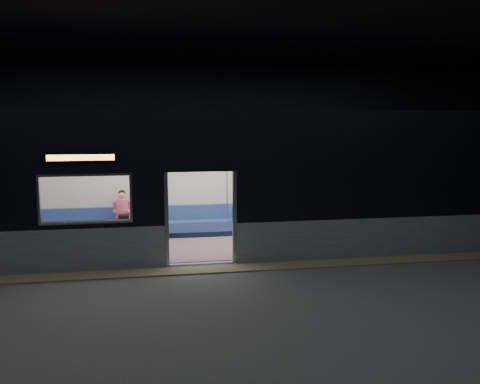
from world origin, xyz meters
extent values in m
cube|color=#47494C|center=(0.00, 0.00, -0.01)|extent=(24.00, 14.00, 0.01)
cube|color=black|center=(0.00, 0.00, 4.98)|extent=(24.00, 14.00, 0.04)
cube|color=black|center=(0.00, 6.98, 2.50)|extent=(24.00, 0.04, 5.00)
cube|color=black|center=(0.00, -6.98, 2.50)|extent=(24.00, 0.04, 5.00)
cube|color=#8C7F59|center=(0.00, 0.55, 0.01)|extent=(22.80, 0.50, 0.03)
cube|color=#93A7AF|center=(4.85, 1.06, 0.45)|extent=(8.30, 0.12, 0.90)
cube|color=black|center=(4.85, 1.06, 2.05)|extent=(8.30, 0.12, 2.30)
cube|color=black|center=(0.00, 1.06, 2.62)|extent=(1.40, 0.12, 1.15)
cube|color=#B7BABC|center=(-0.74, 1.06, 1.02)|extent=(0.08, 0.14, 2.05)
cube|color=#B7BABC|center=(0.74, 1.06, 1.02)|extent=(0.08, 0.14, 2.05)
cube|color=black|center=(-2.45, 0.98, 2.39)|extent=(1.50, 0.04, 0.18)
cube|color=orange|center=(-2.45, 0.97, 2.39)|extent=(1.34, 0.03, 0.12)
cube|color=silver|center=(0.00, 3.94, 1.60)|extent=(18.00, 0.12, 3.20)
cube|color=black|center=(0.00, 2.50, 3.28)|extent=(18.00, 3.00, 0.15)
cube|color=gray|center=(0.00, 2.50, 0.02)|extent=(17.76, 2.76, 0.04)
cube|color=silver|center=(0.00, 2.50, 2.35)|extent=(17.76, 2.76, 0.10)
cube|color=navy|center=(0.00, 3.62, 0.24)|extent=(11.00, 0.48, 0.41)
cube|color=navy|center=(0.00, 3.81, 0.65)|extent=(11.00, 0.10, 0.40)
cube|color=#6C4F53|center=(-3.30, 1.41, 0.24)|extent=(4.40, 0.48, 0.41)
cube|color=#6C4F53|center=(3.30, 1.41, 0.24)|extent=(4.40, 0.48, 0.41)
cylinder|color=silver|center=(-0.95, 1.37, 1.17)|extent=(0.04, 0.04, 2.26)
cylinder|color=silver|center=(-0.95, 3.63, 1.17)|extent=(0.04, 0.04, 2.26)
cylinder|color=silver|center=(0.95, 1.37, 1.17)|extent=(0.04, 0.04, 2.26)
cylinder|color=silver|center=(0.95, 3.63, 1.17)|extent=(0.04, 0.04, 2.26)
cylinder|color=silver|center=(0.00, 3.58, 1.95)|extent=(11.00, 0.03, 0.03)
cube|color=black|center=(-1.91, 3.41, 0.52)|extent=(0.15, 0.43, 0.15)
cube|color=black|center=(-1.72, 3.41, 0.52)|extent=(0.15, 0.43, 0.15)
cylinder|color=black|center=(-1.91, 3.22, 0.26)|extent=(0.10, 0.10, 0.43)
cylinder|color=black|center=(-1.72, 3.22, 0.26)|extent=(0.10, 0.10, 0.43)
cube|color=#E36487|center=(-1.82, 3.59, 0.54)|extent=(0.36, 0.20, 0.18)
cylinder|color=#E36487|center=(-1.82, 3.62, 0.86)|extent=(0.35, 0.35, 0.47)
sphere|color=tan|center=(-1.82, 3.60, 1.19)|extent=(0.19, 0.19, 0.19)
sphere|color=black|center=(-1.82, 3.63, 1.23)|extent=(0.20, 0.20, 0.20)
cube|color=black|center=(-1.77, 3.34, 0.66)|extent=(0.31, 0.29, 0.13)
cube|color=white|center=(2.19, 3.85, 1.46)|extent=(0.96, 0.03, 0.63)
camera|label=1|loc=(-1.00, -9.76, 3.21)|focal=38.00mm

